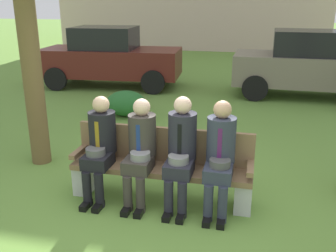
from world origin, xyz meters
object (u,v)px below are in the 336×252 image
Objects in this scene: park_bench at (162,166)px; seated_man_leftmost at (100,143)px; parked_car_near at (110,57)px; seated_man_centerleft at (140,147)px; parked_car_far at (311,65)px; seated_man_centerright at (181,148)px; seated_man_rightmost at (220,152)px; shrub_near_bench at (126,103)px.

seated_man_leftmost is (-0.76, -0.13, 0.29)m from park_bench.
seated_man_leftmost is 6.57m from parked_car_near.
seated_man_leftmost is at bearing 179.99° from seated_man_centerleft.
parked_car_far reaches higher than seated_man_leftmost.
seated_man_rightmost is (0.46, -0.00, -0.01)m from seated_man_centerright.
park_bench reaches higher than shrub_near_bench.
park_bench is 6.76m from parked_car_near.
parked_car_far reaches higher than park_bench.
seated_man_leftmost is 0.96× the size of seated_man_centerright.
seated_man_leftmost is 1.50× the size of shrub_near_bench.
seated_man_rightmost is (0.96, 0.00, 0.02)m from seated_man_centerleft.
seated_man_rightmost reaches higher than seated_man_centerleft.
parked_car_near is at bearing 116.78° from park_bench.
seated_man_rightmost is at bearing -58.52° from parked_car_near.
seated_man_centerright is 3.99m from shrub_near_bench.
seated_man_centerleft is at bearing -149.90° from park_bench.
seated_man_centerright is at bearing -109.28° from parked_car_far.
shrub_near_bench is at bearing 118.81° from seated_man_centerright.
parked_car_near is (-3.04, 6.02, 0.40)m from park_bench.
seated_man_centerleft is at bearing -0.01° from seated_man_leftmost.
seated_man_rightmost is 1.54× the size of shrub_near_bench.
seated_man_centerright is 0.34× the size of parked_car_far.
parked_car_far is (2.40, 5.99, 0.40)m from park_bench.
seated_man_centerleft is at bearing -67.92° from shrub_near_bench.
parked_car_far is at bearing 70.72° from seated_man_centerright.
seated_man_centerleft is 1.50× the size of shrub_near_bench.
seated_man_leftmost is at bearing -69.65° from parked_car_near.
seated_man_centerleft is at bearing -179.80° from seated_man_rightmost.
parked_car_far is (2.14, 6.11, 0.09)m from seated_man_centerright.
shrub_near_bench is at bearing 104.31° from seated_man_leftmost.
shrub_near_bench is (-1.64, 3.34, -0.16)m from park_bench.
park_bench is 0.56× the size of parked_car_near.
seated_man_centerright reaches higher than shrub_near_bench.
parked_car_far is (2.64, 6.12, 0.12)m from seated_man_centerleft.
seated_man_centerleft is (0.52, -0.00, -0.00)m from seated_man_leftmost.
seated_man_rightmost is 6.34m from parked_car_far.
seated_man_centerleft reaches higher than shrub_near_bench.
parked_car_near reaches higher than seated_man_leftmost.
seated_man_centerleft is at bearing -179.39° from seated_man_centerright.
seated_man_centerleft is 6.67m from parked_car_far.
parked_car_near reaches higher than park_bench.
seated_man_centerright is 1.02× the size of seated_man_rightmost.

